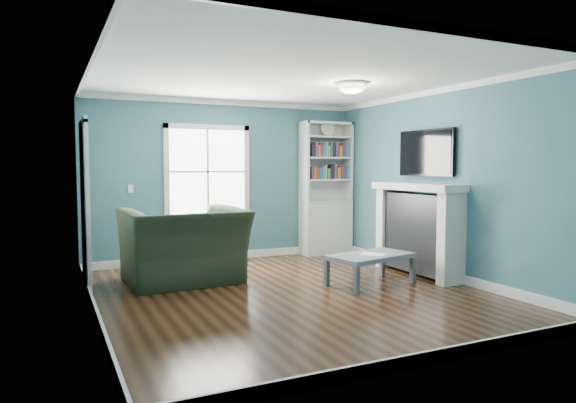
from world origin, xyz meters
name	(u,v)px	position (x,y,z in m)	size (l,w,h in m)	color
floor	(292,293)	(0.00, 0.00, 0.00)	(5.00, 5.00, 0.00)	black
room_walls	(292,163)	(0.00, 0.00, 1.58)	(5.00, 5.00, 5.00)	#336073
trim	(292,192)	(0.00, 0.00, 1.24)	(4.50, 5.00, 2.60)	white
window	(208,172)	(-0.30, 2.49, 1.45)	(1.40, 0.06, 1.50)	white
bookshelf	(326,201)	(1.77, 2.30, 0.92)	(0.90, 0.35, 2.31)	silver
fireplace	(418,230)	(2.08, 0.20, 0.64)	(0.44, 1.58, 1.30)	black
tv	(426,153)	(2.20, 0.20, 1.72)	(0.06, 1.10, 0.65)	black
door	(84,203)	(-2.22, 1.40, 1.07)	(0.12, 0.98, 2.17)	silver
ceiling_fixture	(352,86)	(0.90, 0.10, 2.55)	(0.38, 0.38, 0.15)	white
light_switch	(131,189)	(-1.50, 2.48, 1.20)	(0.08, 0.01, 0.12)	white
recliner	(184,233)	(-1.03, 1.16, 0.66)	(1.51, 0.98, 1.32)	black
coffee_table	(370,258)	(1.13, -0.01, 0.35)	(1.20, 0.82, 0.40)	#485157
paper_sheet	(373,254)	(1.14, -0.05, 0.40)	(0.24, 0.31, 0.00)	white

